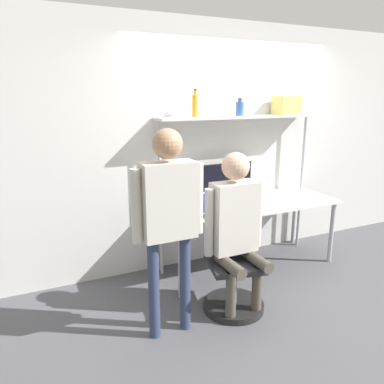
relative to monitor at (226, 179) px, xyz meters
The scene contains 13 objects.
ground_plane 1.19m from the monitor, 76.39° to the right, with size 12.00×12.00×0.00m, color #4C4C51.
wall_back 0.43m from the monitor, 50.13° to the left, with size 8.00×0.06×2.70m.
desk 0.41m from the monitor, 56.30° to the right, with size 2.03×0.77×0.75m.
shelf_unit 0.51m from the monitor, ahead, with size 1.93×0.30×1.69m.
monitor is the anchor object (origin of this frame).
laptop 0.63m from the monitor, 135.99° to the right, with size 0.30×0.22×0.22m.
cell_phone 0.54m from the monitor, 112.75° to the right, with size 0.07×0.15×0.01m.
office_chair 1.23m from the monitor, 115.56° to the right, with size 0.56×0.56×0.93m.
person_seated 1.06m from the monitor, 115.04° to the right, with size 0.57×0.48×1.45m.
person_standing 1.50m from the monitor, 137.02° to the right, with size 0.58×0.23×1.68m.
bottle_amber 0.90m from the monitor, behind, with size 0.07×0.07×0.28m.
bottle_blue 0.79m from the monitor, ahead, with size 0.09×0.09×0.19m.
storage_box 1.12m from the monitor, ahead, with size 0.27×0.22×0.21m.
Camera 1 is at (-2.25, -2.94, 1.92)m, focal length 35.00 mm.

